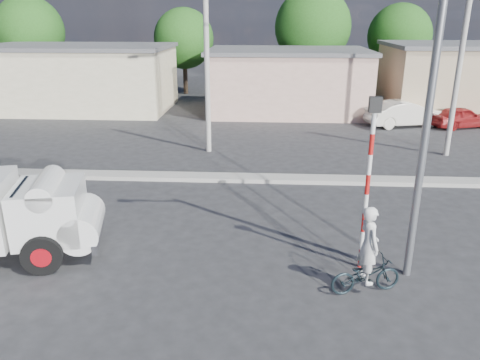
# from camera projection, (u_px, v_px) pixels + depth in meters

# --- Properties ---
(ground_plane) EXTENTS (120.00, 120.00, 0.00)m
(ground_plane) POSITION_uv_depth(u_px,v_px,m) (231.00, 295.00, 10.78)
(ground_plane) COLOR #29292B
(ground_plane) RESTS_ON ground
(median) EXTENTS (40.00, 0.80, 0.16)m
(median) POSITION_uv_depth(u_px,v_px,m) (247.00, 178.00, 18.28)
(median) COLOR #99968E
(median) RESTS_ON ground
(bicycle) EXTENTS (1.77, 0.99, 0.88)m
(bicycle) POSITION_uv_depth(u_px,v_px,m) (366.00, 275.00, 10.78)
(bicycle) COLOR black
(bicycle) RESTS_ON ground
(cyclist) EXTENTS (0.60, 0.76, 1.84)m
(cyclist) POSITION_uv_depth(u_px,v_px,m) (367.00, 257.00, 10.62)
(cyclist) COLOR white
(cyclist) RESTS_ON ground
(car_cream) EXTENTS (4.69, 2.66, 1.46)m
(car_cream) POSITION_uv_depth(u_px,v_px,m) (405.00, 114.00, 26.93)
(car_cream) COLOR silver
(car_cream) RESTS_ON ground
(car_red) EXTENTS (3.80, 2.43, 1.20)m
(car_red) POSITION_uv_depth(u_px,v_px,m) (461.00, 117.00, 26.62)
(car_red) COLOR maroon
(car_red) RESTS_ON ground
(traffic_pole) EXTENTS (0.28, 0.18, 4.36)m
(traffic_pole) POSITION_uv_depth(u_px,v_px,m) (369.00, 171.00, 11.14)
(traffic_pole) COLOR red
(traffic_pole) RESTS_ON ground
(streetlight) EXTENTS (2.34, 0.22, 9.00)m
(streetlight) POSITION_uv_depth(u_px,v_px,m) (426.00, 71.00, 10.02)
(streetlight) COLOR slate
(streetlight) RESTS_ON ground
(building_row) EXTENTS (37.80, 7.30, 4.44)m
(building_row) POSITION_uv_depth(u_px,v_px,m) (274.00, 79.00, 30.70)
(building_row) COLOR beige
(building_row) RESTS_ON ground
(tree_row) EXTENTS (34.13, 7.32, 8.10)m
(tree_row) POSITION_uv_depth(u_px,v_px,m) (230.00, 32.00, 36.22)
(tree_row) COLOR #38281E
(tree_row) RESTS_ON ground
(utility_poles) EXTENTS (35.40, 0.24, 8.00)m
(utility_poles) POSITION_uv_depth(u_px,v_px,m) (326.00, 64.00, 20.53)
(utility_poles) COLOR #99968E
(utility_poles) RESTS_ON ground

